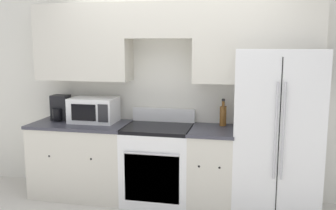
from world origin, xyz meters
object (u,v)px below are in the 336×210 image
object	(u,v)px
oven_range	(158,164)
microwave	(94,110)
refrigerator	(276,131)
bottle	(223,115)

from	to	relation	value
oven_range	microwave	xyz separation A→B (m)	(-0.80, 0.08, 0.58)
refrigerator	microwave	size ratio (longest dim) A/B	3.25
refrigerator	oven_range	bearing A→B (deg)	-177.46
oven_range	bottle	bearing A→B (deg)	15.75
oven_range	microwave	bearing A→B (deg)	174.08
oven_range	bottle	xyz separation A→B (m)	(0.71, 0.20, 0.56)
bottle	oven_range	bearing A→B (deg)	-164.25
refrigerator	microwave	world-z (taller)	refrigerator
microwave	bottle	distance (m)	1.52
oven_range	refrigerator	distance (m)	1.36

